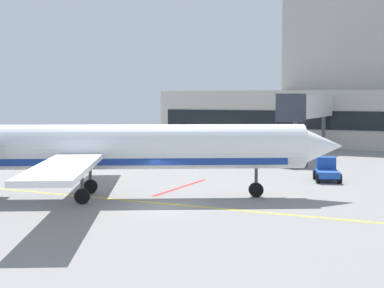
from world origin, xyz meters
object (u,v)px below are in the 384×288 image
fuel_tank (150,137)px  pushback_tractor (287,156)px  belt_loader (327,170)px  regional_jet (97,148)px

fuel_tank → pushback_tractor: bearing=-23.7°
pushback_tractor → fuel_tank: bearing=156.3°
belt_loader → fuel_tank: size_ratio=0.38×
pushback_tractor → belt_loader: size_ratio=1.07×
regional_jet → pushback_tractor: (6.06, 20.51, -2.20)m
pushback_tractor → belt_loader: (5.05, -7.13, -0.12)m
regional_jet → belt_loader: bearing=50.3°
regional_jet → fuel_tank: size_ratio=3.28×
regional_jet → belt_loader: regional_jet is taller
fuel_tank → regional_jet: bearing=-66.4°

